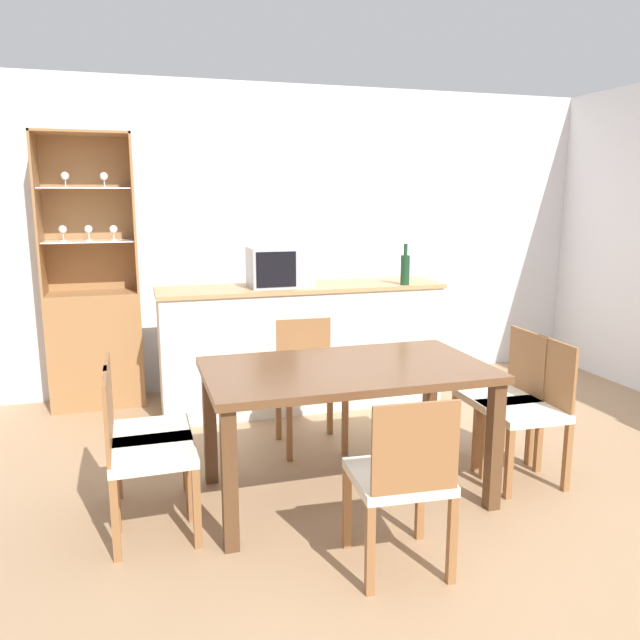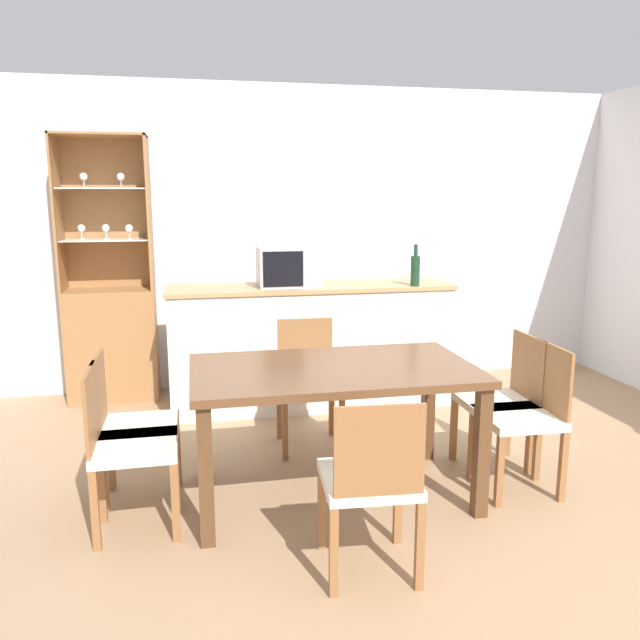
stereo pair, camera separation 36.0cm
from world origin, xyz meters
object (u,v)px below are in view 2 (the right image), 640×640
(dining_table, at_px, (333,384))
(wine_bottle, at_px, (415,270))
(dining_chair_side_left_near, at_px, (127,446))
(display_cabinet, at_px, (112,324))
(dining_chair_side_right_far, at_px, (502,401))
(dining_chair_side_right_near, at_px, (525,416))
(dining_chair_side_left_far, at_px, (131,427))
(microwave, at_px, (288,266))
(dining_chair_head_near, at_px, (371,482))
(dining_chair_head_far, at_px, (308,382))

(dining_table, relative_size, wine_bottle, 4.76)
(dining_chair_side_left_near, height_order, wine_bottle, wine_bottle)
(display_cabinet, bearing_deg, dining_chair_side_left_near, -81.88)
(dining_chair_side_right_far, xyz_separation_m, dining_chair_side_right_near, (-0.00, -0.26, 0.00))
(dining_chair_side_left_near, distance_m, wine_bottle, 2.58)
(dining_chair_side_left_far, height_order, microwave, microwave)
(display_cabinet, distance_m, dining_chair_side_left_near, 2.19)
(display_cabinet, relative_size, microwave, 4.51)
(display_cabinet, xyz_separation_m, dining_chair_head_near, (1.37, -2.78, -0.19))
(display_cabinet, bearing_deg, dining_table, -55.90)
(dining_chair_side_right_near, distance_m, dining_chair_head_far, 1.38)
(display_cabinet, xyz_separation_m, dining_chair_side_right_far, (2.44, -1.90, -0.19))
(wine_bottle, bearing_deg, dining_table, -125.03)
(dining_chair_side_left_far, bearing_deg, display_cabinet, -170.36)
(dining_chair_head_far, xyz_separation_m, wine_bottle, (0.94, 0.60, 0.65))
(dining_table, bearing_deg, dining_chair_side_right_near, -7.02)
(dining_chair_side_right_near, bearing_deg, dining_chair_head_near, 122.01)
(dining_chair_side_right_near, bearing_deg, dining_chair_head_far, 52.69)
(microwave, bearing_deg, dining_table, -89.90)
(dining_chair_head_near, bearing_deg, dining_chair_side_left_near, 153.99)
(dining_chair_side_right_far, height_order, dining_chair_side_right_near, same)
(display_cabinet, height_order, microwave, display_cabinet)
(dining_chair_head_near, height_order, dining_chair_side_left_far, same)
(dining_chair_side_left_far, height_order, dining_chair_head_far, same)
(dining_chair_side_right_far, bearing_deg, dining_table, 97.91)
(microwave, distance_m, wine_bottle, 0.97)
(display_cabinet, bearing_deg, dining_chair_side_right_far, -37.91)
(wine_bottle, bearing_deg, display_cabinet, 163.53)
(dining_chair_head_near, height_order, dining_chair_head_far, same)
(dining_table, relative_size, dining_chair_side_left_near, 1.82)
(dining_chair_side_left_near, bearing_deg, microwave, 146.57)
(display_cabinet, distance_m, dining_chair_head_far, 1.89)
(dining_chair_side_right_far, distance_m, dining_chair_head_far, 1.23)
(dining_chair_side_left_near, relative_size, dining_chair_head_far, 1.00)
(dining_chair_side_right_near, bearing_deg, dining_chair_side_left_near, 92.13)
(display_cabinet, height_order, dining_chair_side_left_far, display_cabinet)
(dining_chair_head_near, bearing_deg, display_cabinet, 120.33)
(dining_chair_side_left_far, relative_size, dining_chair_side_right_near, 1.00)
(display_cabinet, bearing_deg, dining_chair_side_right_near, -41.52)
(dining_chair_side_right_far, distance_m, dining_chair_side_left_near, 2.15)
(dining_chair_head_near, bearing_deg, microwave, 94.02)
(dining_table, height_order, dining_chair_side_left_near, dining_chair_side_left_near)
(microwave, bearing_deg, dining_chair_head_far, -89.69)
(wine_bottle, bearing_deg, microwave, 168.49)
(dining_chair_side_right_near, xyz_separation_m, microwave, (-1.07, 1.67, 0.68))
(dining_table, xyz_separation_m, dining_chair_head_near, (-0.00, -0.75, -0.21))
(display_cabinet, xyz_separation_m, dining_chair_side_right_near, (2.44, -2.16, -0.19))
(dining_chair_side_left_near, xyz_separation_m, wine_bottle, (2.01, 1.48, 0.65))
(dining_chair_side_right_near, xyz_separation_m, wine_bottle, (-0.12, 1.48, 0.65))
(dining_chair_head_far, bearing_deg, dining_chair_side_left_far, 32.17)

